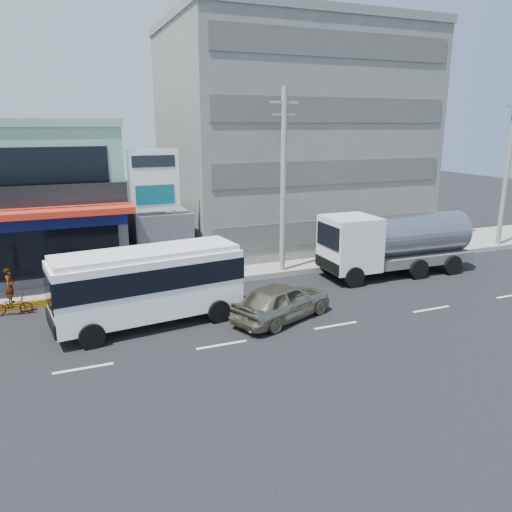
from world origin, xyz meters
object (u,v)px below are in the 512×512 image
Objects in this scene: billboard at (155,188)px; utility_pole_near at (283,182)px; motorcycle_rider at (12,300)px; sedan at (282,301)px; utility_pole_far at (507,172)px; concrete_building at (289,141)px; shop_building at (3,201)px; satellite_dish at (158,208)px; tanker_truck at (392,242)px; minibus at (148,281)px.

billboard is 0.69× the size of utility_pole_near.
sedan is at bearing -24.69° from motorcycle_rider.
utility_pole_far is at bearing -4.57° from billboard.
concrete_building is 16.32m from sedan.
billboard is (7.50, -4.75, 0.93)m from shop_building.
shop_building is 17.05m from sedan.
utility_pole_near and utility_pole_far have the same top height.
billboard is at bearing -105.52° from satellite_dish.
satellite_dish is 10.40m from sedan.
satellite_dish is at bearing 74.48° from billboard.
minibus is at bearing -171.15° from tanker_truck.
tanker_truck is at bearing -80.56° from concrete_building.
billboard is 8.64m from motorcycle_rider.
concrete_building is at bearing 28.92° from billboard.
concrete_building reaches higher than satellite_dish.
billboard is at bearing 164.52° from utility_pole_near.
utility_pole_near reaches higher than satellite_dish.
minibus is at bearing -104.85° from billboard.
utility_pole_far is (22.00, -3.60, 1.57)m from satellite_dish.
concrete_building is 2.32× the size of billboard.
satellite_dish is 0.19× the size of minibus.
billboard is at bearing 75.15° from minibus.
minibus is 1.63× the size of sedan.
billboard is 7.01m from minibus.
billboard is 6.75m from utility_pole_near.
billboard is 0.69× the size of utility_pole_far.
shop_building is 8.54m from satellite_dish.
satellite_dish is 0.17× the size of tanker_truck.
utility_pole_far is 2.06× the size of sedan.
utility_pole_near is at bearing -30.96° from satellite_dish.
billboard is at bearing 21.53° from motorcycle_rider.
shop_building is 8.22m from motorcycle_rider.
satellite_dish is (-10.00, -4.00, -3.42)m from concrete_building.
utility_pole_near reaches higher than minibus.
concrete_building is at bearing 99.44° from tanker_truck.
utility_pole_near reaches higher than sedan.
tanker_truck is (11.62, -5.77, -1.73)m from satellite_dish.
satellite_dish is 2.31m from billboard.
utility_pole_near is 16.00m from utility_pole_far.
billboard reaches higher than motorcycle_rider.
utility_pole_far is (30.00, -6.55, 1.15)m from shop_building.
satellite_dish is (8.00, -2.95, -0.42)m from shop_building.
concrete_building is at bearing 3.35° from shop_building.
shop_building is at bearing 93.71° from motorcycle_rider.
motorcycle_rider is at bearing -86.29° from shop_building.
sedan is (-2.78, -5.90, -4.32)m from utility_pole_near.
motorcycle_rider is at bearing -148.71° from satellite_dish.
concrete_building is at bearing -49.62° from sedan.
utility_pole_far reaches higher than sedan.
tanker_truck is (13.75, 2.14, -0.07)m from minibus.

